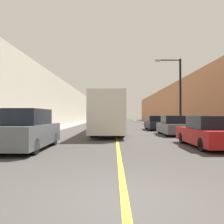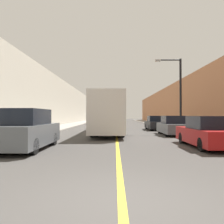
% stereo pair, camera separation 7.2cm
% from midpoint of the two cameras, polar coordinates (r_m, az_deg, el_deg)
% --- Properties ---
extents(ground_plane, '(200.00, 200.00, 0.00)m').
position_cam_midpoint_polar(ground_plane, '(4.35, 3.11, -22.37)').
color(ground_plane, '#3F3D3A').
extents(sidewalk_left, '(3.09, 72.00, 0.13)m').
position_cam_midpoint_polar(sidewalk_left, '(34.79, -10.82, -3.38)').
color(sidewalk_left, gray).
rests_on(sidewalk_left, ground).
extents(sidewalk_right, '(3.09, 72.00, 0.13)m').
position_cam_midpoint_polar(sidewalk_right, '(34.85, 12.86, -3.37)').
color(sidewalk_right, gray).
rests_on(sidewalk_right, ground).
extents(building_row_left, '(4.00, 72.00, 7.43)m').
position_cam_midpoint_polar(building_row_left, '(35.70, -16.39, 2.57)').
color(building_row_left, '#B7B2A3').
rests_on(building_row_left, ground).
extents(building_row_right, '(4.00, 72.00, 6.44)m').
position_cam_midpoint_polar(building_row_right, '(35.77, 18.41, 1.78)').
color(building_row_right, '#B2724C').
rests_on(building_row_right, ground).
extents(road_center_line, '(0.16, 72.00, 0.01)m').
position_cam_midpoint_polar(road_center_line, '(34.09, 1.04, -3.55)').
color(road_center_line, gold).
rests_on(road_center_line, ground).
extents(bus, '(2.49, 12.88, 3.27)m').
position_cam_midpoint_polar(bus, '(19.95, -0.71, -0.40)').
color(bus, silver).
rests_on(bus, ground).
extents(parked_suv_left, '(1.91, 4.58, 1.89)m').
position_cam_midpoint_polar(parked_suv_left, '(10.96, -21.23, -4.58)').
color(parked_suv_left, '#51565B').
rests_on(parked_suv_left, ground).
extents(car_right_near, '(1.75, 4.59, 1.56)m').
position_cam_midpoint_polar(car_right_near, '(11.97, 23.62, -5.08)').
color(car_right_near, maroon).
rests_on(car_right_near, ground).
extents(car_right_mid, '(1.75, 4.23, 1.56)m').
position_cam_midpoint_polar(car_right_mid, '(18.34, 15.62, -3.64)').
color(car_right_mid, '#51565B').
rests_on(car_right_mid, ground).
extents(car_right_far, '(1.89, 4.26, 1.55)m').
position_cam_midpoint_polar(car_right_far, '(24.36, 11.45, -2.98)').
color(car_right_far, black).
rests_on(car_right_far, ground).
extents(street_lamp_right, '(2.43, 0.24, 6.65)m').
position_cam_midpoint_polar(street_lamp_right, '(20.95, 16.98, 5.62)').
color(street_lamp_right, black).
rests_on(street_lamp_right, sidewalk_right).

